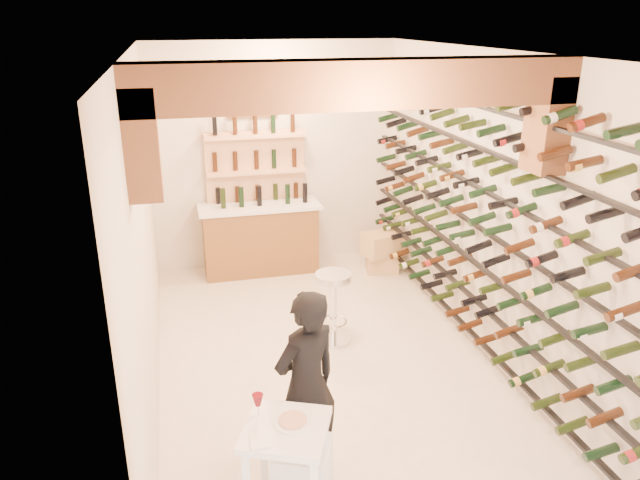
{
  "coord_description": "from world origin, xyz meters",
  "views": [
    {
      "loc": [
        -1.42,
        -5.44,
        3.5
      ],
      "look_at": [
        0.0,
        0.3,
        1.3
      ],
      "focal_mm": 33.92,
      "sensor_mm": 36.0,
      "label": 1
    }
  ],
  "objects_px": {
    "tasting_table": "(286,444)",
    "person": "(306,385)",
    "wine_rack": "(469,215)",
    "white_stool": "(303,475)",
    "chrome_barstool": "(333,302)",
    "crate_lower": "(382,263)",
    "back_counter": "(260,236)"
  },
  "relations": [
    {
      "from": "tasting_table",
      "to": "person",
      "type": "xyz_separation_m",
      "value": [
        0.26,
        0.49,
        0.12
      ]
    },
    {
      "from": "wine_rack",
      "to": "tasting_table",
      "type": "distance_m",
      "value": 3.22
    },
    {
      "from": "wine_rack",
      "to": "white_stool",
      "type": "distance_m",
      "value": 3.17
    },
    {
      "from": "chrome_barstool",
      "to": "crate_lower",
      "type": "distance_m",
      "value": 2.15
    },
    {
      "from": "white_stool",
      "to": "chrome_barstool",
      "type": "relative_size",
      "value": 0.62
    },
    {
      "from": "back_counter",
      "to": "tasting_table",
      "type": "height_order",
      "value": "back_counter"
    },
    {
      "from": "wine_rack",
      "to": "back_counter",
      "type": "bearing_deg",
      "value": 124.66
    },
    {
      "from": "white_stool",
      "to": "person",
      "type": "relative_size",
      "value": 0.32
    },
    {
      "from": "tasting_table",
      "to": "white_stool",
      "type": "bearing_deg",
      "value": 67.53
    },
    {
      "from": "person",
      "to": "chrome_barstool",
      "type": "relative_size",
      "value": 1.94
    },
    {
      "from": "wine_rack",
      "to": "white_stool",
      "type": "bearing_deg",
      "value": -139.69
    },
    {
      "from": "tasting_table",
      "to": "crate_lower",
      "type": "relative_size",
      "value": 2.24
    },
    {
      "from": "wine_rack",
      "to": "white_stool",
      "type": "xyz_separation_m",
      "value": [
        -2.2,
        -1.87,
        -1.29
      ]
    },
    {
      "from": "white_stool",
      "to": "back_counter",
      "type": "bearing_deg",
      "value": 85.29
    },
    {
      "from": "back_counter",
      "to": "crate_lower",
      "type": "distance_m",
      "value": 1.8
    },
    {
      "from": "tasting_table",
      "to": "crate_lower",
      "type": "xyz_separation_m",
      "value": [
        2.22,
        4.21,
        -0.55
      ]
    },
    {
      "from": "crate_lower",
      "to": "chrome_barstool",
      "type": "bearing_deg",
      "value": -124.8
    },
    {
      "from": "tasting_table",
      "to": "chrome_barstool",
      "type": "bearing_deg",
      "value": 91.03
    },
    {
      "from": "back_counter",
      "to": "tasting_table",
      "type": "xyz_separation_m",
      "value": [
        -0.52,
        -4.66,
        0.15
      ]
    },
    {
      "from": "chrome_barstool",
      "to": "tasting_table",
      "type": "bearing_deg",
      "value": -112.22
    },
    {
      "from": "tasting_table",
      "to": "person",
      "type": "relative_size",
      "value": 0.63
    },
    {
      "from": "back_counter",
      "to": "white_stool",
      "type": "bearing_deg",
      "value": -94.71
    },
    {
      "from": "wine_rack",
      "to": "back_counter",
      "type": "distance_m",
      "value": 3.38
    },
    {
      "from": "wine_rack",
      "to": "person",
      "type": "bearing_deg",
      "value": -143.94
    },
    {
      "from": "tasting_table",
      "to": "person",
      "type": "distance_m",
      "value": 0.57
    },
    {
      "from": "back_counter",
      "to": "tasting_table",
      "type": "bearing_deg",
      "value": -96.37
    },
    {
      "from": "back_counter",
      "to": "white_stool",
      "type": "xyz_separation_m",
      "value": [
        -0.37,
        -4.52,
        -0.28
      ]
    },
    {
      "from": "white_stool",
      "to": "chrome_barstool",
      "type": "bearing_deg",
      "value": 69.69
    },
    {
      "from": "wine_rack",
      "to": "tasting_table",
      "type": "xyz_separation_m",
      "value": [
        -2.35,
        -2.01,
        -0.87
      ]
    },
    {
      "from": "back_counter",
      "to": "chrome_barstool",
      "type": "relative_size",
      "value": 2.05
    },
    {
      "from": "white_stool",
      "to": "crate_lower",
      "type": "xyz_separation_m",
      "value": [
        2.07,
        4.07,
        -0.12
      ]
    },
    {
      "from": "person",
      "to": "chrome_barstool",
      "type": "height_order",
      "value": "person"
    }
  ]
}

